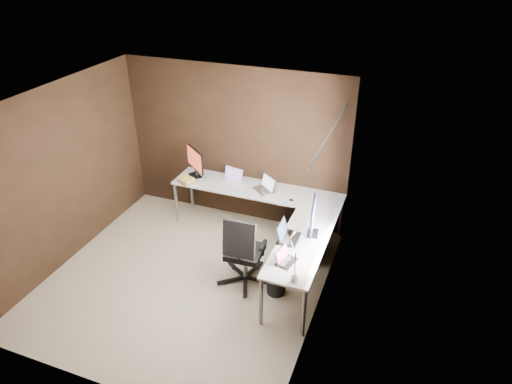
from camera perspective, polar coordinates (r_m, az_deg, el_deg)
room at (r=5.60m, az=-6.29°, el=-1.16°), size 3.60×3.60×2.50m
desk at (r=6.51m, az=1.72°, el=-2.36°), size 2.65×2.25×0.73m
drawer_pedestal at (r=6.68m, az=6.76°, el=-5.56°), size 0.42×0.50×0.60m
monitor_left at (r=7.28m, az=-7.62°, el=3.86°), size 0.44×0.35×0.47m
monitor_right at (r=5.84m, az=7.11°, el=-3.06°), size 0.17×0.56×0.46m
laptop_white at (r=7.14m, az=-3.05°, el=1.61°), size 0.36×0.29×0.22m
laptop_silver at (r=6.90m, az=1.15°, el=0.59°), size 0.40×0.38×0.22m
laptop_black_big at (r=5.84m, az=3.82°, el=-5.41°), size 0.26×0.36×0.23m
laptop_black_small at (r=5.47m, az=3.62°, el=-8.33°), size 0.24×0.29×0.18m
book_stack at (r=7.20m, az=-8.71°, el=1.47°), size 0.30×0.28×0.08m
mouse_left at (r=7.18m, az=-8.24°, el=1.25°), size 0.09×0.07×0.03m
mouse_corner at (r=6.66m, az=4.44°, el=-1.00°), size 0.09×0.08×0.03m
desk_lamp at (r=5.05m, az=4.47°, el=-7.13°), size 0.19×0.23×0.61m
office_chair at (r=6.13m, az=-1.49°, el=-8.87°), size 0.60×0.60×1.07m
wastebasket at (r=6.08m, az=2.55°, el=-11.38°), size 0.32×0.32×0.28m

